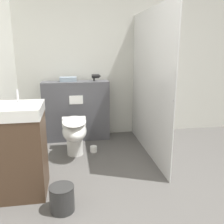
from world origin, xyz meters
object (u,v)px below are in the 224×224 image
object	(u,v)px
toilet	(75,132)
sink_vanity	(20,150)
hair_drier	(96,76)
waste_bin	(62,199)

from	to	relation	value
toilet	sink_vanity	xyz separation A→B (m)	(-0.58, -0.87, 0.14)
hair_drier	waste_bin	world-z (taller)	hair_drier
hair_drier	waste_bin	distance (m)	2.26
toilet	hair_drier	size ratio (longest dim) A/B	4.61
sink_vanity	toilet	bearing A→B (deg)	56.28
toilet	hair_drier	bearing A→B (deg)	60.67
toilet	hair_drier	xyz separation A→B (m)	(0.39, 0.70, 0.72)
toilet	hair_drier	distance (m)	1.08
toilet	sink_vanity	bearing A→B (deg)	-123.72
sink_vanity	hair_drier	xyz separation A→B (m)	(0.98, 1.57, 0.59)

